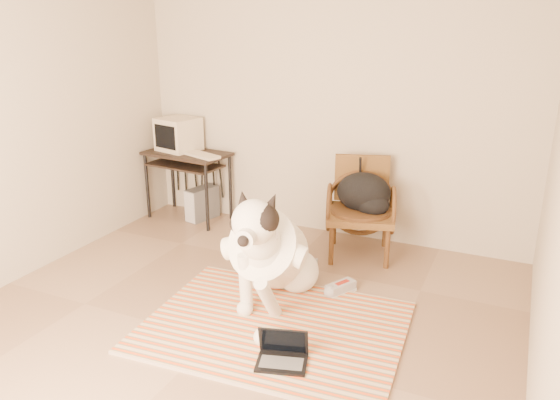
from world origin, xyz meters
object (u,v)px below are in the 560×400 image
Objects in this scene: crt_monitor at (178,134)px; pc_tower at (202,203)px; dog at (270,253)px; backpack at (365,194)px; computer_desk at (187,162)px; laptop at (282,354)px; rattan_chair at (361,208)px.

crt_monitor is 0.80m from pc_tower.
dog is 1.26m from backpack.
crt_monitor is 0.91× the size of backpack.
computer_desk is at bearing 176.89° from backpack.
pc_tower is 0.80× the size of backpack.
laptop is 0.91× the size of pc_tower.
crt_monitor is 2.19m from backpack.
laptop is (0.44, -0.72, -0.33)m from dog.
rattan_chair is at bearing -5.05° from pc_tower.
computer_desk reaches higher than pc_tower.
laptop is 0.73× the size of backpack.
backpack reaches higher than computer_desk.
pc_tower reaches higher than laptop.
rattan_chair reaches higher than laptop.
dog is at bearing -42.21° from pc_tower.
pc_tower is (0.28, -0.02, -0.75)m from crt_monitor.
pc_tower is (-1.91, 2.06, 0.10)m from laptop.
pc_tower is at bearing 132.85° from laptop.
dog reaches higher than backpack.
laptop is 1.94m from rattan_chair.
pc_tower is at bearing 174.95° from rattan_chair.
laptop is at bearing -58.89° from dog.
backpack is (2.15, -0.18, -0.34)m from crt_monitor.
computer_desk is at bearing -26.23° from crt_monitor.
dog is 3.36× the size of pc_tower.
computer_desk reaches higher than laptop.
rattan_chair is (2.12, -0.18, -0.47)m from crt_monitor.
dog is 2.01m from pc_tower.
backpack is at bearing 91.09° from laptop.
rattan_chair is 1.76× the size of backpack.
computer_desk is at bearing 135.57° from laptop.
dog is 2.69× the size of backpack.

